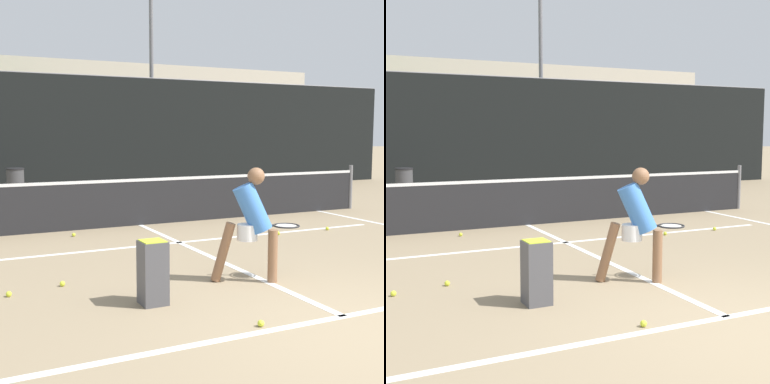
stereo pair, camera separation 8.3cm
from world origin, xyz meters
The scene contains 18 objects.
ground_plane centered at (0.00, 0.00, 0.00)m, with size 100.00×100.00×0.00m, color #937F60.
court_baseline_near centered at (0.00, 0.40, 0.00)m, with size 11.00×0.10×0.01m, color white.
court_service_line centered at (0.00, 4.49, 0.00)m, with size 8.25×0.10×0.01m, color white.
court_center_mark centered at (0.00, 3.40, 0.00)m, with size 0.10×6.01×0.01m, color white.
net centered at (0.00, 6.41, 0.51)m, with size 11.09×0.09×1.07m.
fence_back centered at (0.00, 12.39, 1.79)m, with size 24.00×0.06×3.60m.
player_practicing centered at (-0.17, 1.91, 0.79)m, with size 1.21×0.56×1.45m.
tennis_ball_scattered_0 centered at (-3.01, 2.58, 0.03)m, with size 0.07×0.07×0.07m, color #D1E033.
tennis_ball_scattered_1 centered at (3.05, 4.31, 0.03)m, with size 0.07×0.07×0.07m, color #D1E033.
tennis_ball_scattered_3 centered at (-1.50, 5.80, 0.03)m, with size 0.07×0.07×0.07m, color #D1E033.
tennis_ball_scattered_5 centered at (-2.36, 2.73, 0.03)m, with size 0.07×0.07×0.07m, color #D1E033.
tennis_ball_scattered_6 centered at (-0.92, 0.53, 0.03)m, with size 0.07×0.07×0.07m, color #D1E033.
tennis_ball_scattered_7 centered at (1.92, 4.31, 0.03)m, with size 0.07×0.07×0.07m, color #D1E033.
ball_hopper centered at (-1.61, 1.62, 0.37)m, with size 0.28×0.28×0.71m.
trash_bin centered at (-1.81, 10.96, 0.47)m, with size 0.47×0.47×0.94m.
parked_car centered at (-1.36, 14.36, 0.56)m, with size 1.69×3.96×1.33m.
floodlight_mast centered at (4.09, 16.14, 5.26)m, with size 1.10×0.24×8.23m.
building_far centered at (0.00, 25.86, 2.84)m, with size 36.00×2.40×5.67m, color beige.
Camera 1 is at (-3.69, -3.69, 1.88)m, focal length 50.00 mm.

